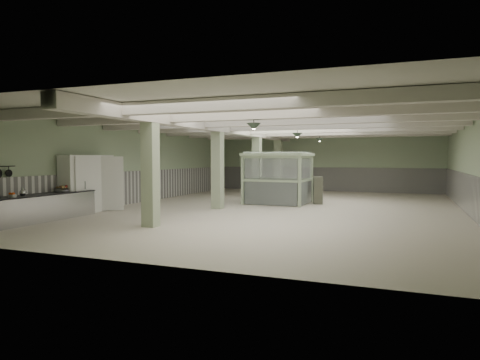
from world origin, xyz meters
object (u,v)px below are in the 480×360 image
(walkin_cooler, at_px, (88,184))
(guard_booth, at_px, (278,169))
(prep_counter, at_px, (32,209))
(filing_cabinet, at_px, (318,190))

(walkin_cooler, distance_m, guard_booth, 8.34)
(prep_counter, height_order, filing_cabinet, filing_cabinet)
(walkin_cooler, bearing_deg, prep_counter, -88.24)
(walkin_cooler, bearing_deg, filing_cabinet, 39.67)
(prep_counter, relative_size, guard_booth, 1.70)
(walkin_cooler, relative_size, guard_booth, 0.83)
(guard_booth, distance_m, filing_cabinet, 2.08)
(guard_booth, bearing_deg, walkin_cooler, -133.70)
(prep_counter, distance_m, filing_cabinet, 11.83)
(walkin_cooler, height_order, filing_cabinet, walkin_cooler)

